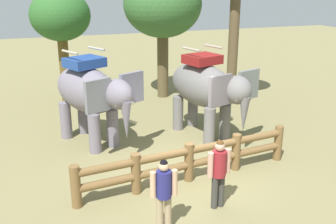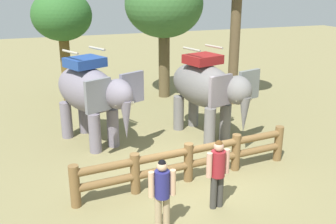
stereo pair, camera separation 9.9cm
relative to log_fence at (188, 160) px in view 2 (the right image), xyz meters
name	(u,v)px [view 2 (the right image)]	position (x,y,z in m)	size (l,w,h in m)	color
ground_plane	(184,175)	(0.00, 0.29, -0.60)	(60.00, 60.00, 0.00)	olive
log_fence	(188,160)	(0.00, 0.00, 0.00)	(6.14, 0.82, 1.05)	brown
elephant_near_left	(91,93)	(-1.95, 3.31, 1.11)	(2.73, 3.60, 3.05)	slate
elephant_center	(207,88)	(1.72, 2.69, 1.09)	(2.37, 3.60, 3.01)	slate
tourist_woman_in_black	(218,169)	(0.13, -1.40, 0.37)	(0.59, 0.36, 1.68)	#393834
tourist_man_in_blue	(162,190)	(-1.33, -1.80, 0.34)	(0.57, 0.35, 1.62)	tan
tree_far_left	(62,18)	(-2.25, 8.22, 3.01)	(2.44, 2.44, 4.74)	brown
tree_back_center	(164,5)	(1.98, 7.74, 3.43)	(3.36, 3.36, 5.52)	brown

